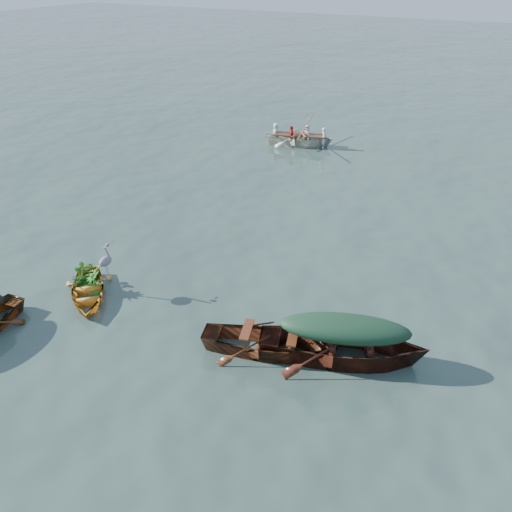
{
  "coord_description": "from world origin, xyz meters",
  "views": [
    {
      "loc": [
        4.59,
        -6.59,
        7.38
      ],
      "look_at": [
        -0.72,
        3.49,
        0.5
      ],
      "focal_mm": 35.0,
      "sensor_mm": 36.0,
      "label": 1
    }
  ],
  "objects_px": {
    "green_tarp_boat": "(341,360)",
    "yellow_dinghy": "(89,297)",
    "rowed_boat": "(299,146)",
    "open_wooden_boat": "(269,353)",
    "heron": "(106,266)"
  },
  "relations": [
    {
      "from": "green_tarp_boat",
      "to": "yellow_dinghy",
      "type": "bearing_deg",
      "value": 77.57
    },
    {
      "from": "green_tarp_boat",
      "to": "rowed_boat",
      "type": "distance_m",
      "value": 13.95
    },
    {
      "from": "green_tarp_boat",
      "to": "rowed_boat",
      "type": "xyz_separation_m",
      "value": [
        -6.39,
        12.4,
        0.0
      ]
    },
    {
      "from": "open_wooden_boat",
      "to": "heron",
      "type": "relative_size",
      "value": 4.44
    },
    {
      "from": "heron",
      "to": "rowed_boat",
      "type": "bearing_deg",
      "value": 49.76
    },
    {
      "from": "green_tarp_boat",
      "to": "rowed_boat",
      "type": "height_order",
      "value": "green_tarp_boat"
    },
    {
      "from": "open_wooden_boat",
      "to": "rowed_boat",
      "type": "distance_m",
      "value": 13.83
    },
    {
      "from": "heron",
      "to": "yellow_dinghy",
      "type": "bearing_deg",
      "value": -174.81
    },
    {
      "from": "yellow_dinghy",
      "to": "green_tarp_boat",
      "type": "xyz_separation_m",
      "value": [
        6.4,
        0.81,
        0.0
      ]
    },
    {
      "from": "open_wooden_boat",
      "to": "heron",
      "type": "bearing_deg",
      "value": 72.0
    },
    {
      "from": "yellow_dinghy",
      "to": "open_wooden_boat",
      "type": "distance_m",
      "value": 4.95
    },
    {
      "from": "rowed_boat",
      "to": "open_wooden_boat",
      "type": "bearing_deg",
      "value": -176.13
    },
    {
      "from": "rowed_boat",
      "to": "heron",
      "type": "distance_m",
      "value": 12.84
    },
    {
      "from": "green_tarp_boat",
      "to": "rowed_boat",
      "type": "bearing_deg",
      "value": 7.61
    },
    {
      "from": "rowed_boat",
      "to": "yellow_dinghy",
      "type": "bearing_deg",
      "value": 162.92
    }
  ]
}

